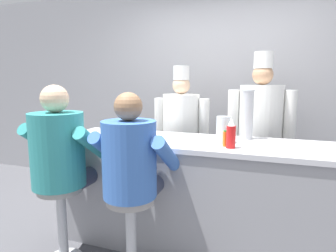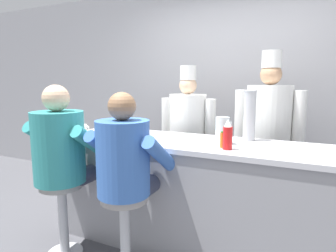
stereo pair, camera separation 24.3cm
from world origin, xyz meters
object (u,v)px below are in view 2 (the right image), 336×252
(water_pitcher_clear, at_px, (222,130))
(cup_stack_steel, at_px, (250,116))
(cereal_bowl, at_px, (132,135))
(diner_seated_blue, at_px, (126,164))
(ketchup_bottle_red, at_px, (228,136))
(breakfast_plate, at_px, (114,134))
(coffee_mug_white, at_px, (83,128))
(diner_seated_teal, at_px, (62,152))
(hot_sauce_bottle_orange, at_px, (222,140))
(cook_in_whites_near, at_px, (187,132))
(cook_in_whites_far, at_px, (268,130))

(water_pitcher_clear, relative_size, cup_stack_steel, 0.51)
(cereal_bowl, bearing_deg, water_pitcher_clear, 6.54)
(diner_seated_blue, bearing_deg, ketchup_bottle_red, 30.37)
(breakfast_plate, height_order, coffee_mug_white, coffee_mug_white)
(coffee_mug_white, bearing_deg, water_pitcher_clear, 2.48)
(ketchup_bottle_red, relative_size, water_pitcher_clear, 1.03)
(diner_seated_teal, height_order, diner_seated_blue, diner_seated_teal)
(hot_sauce_bottle_orange, xyz_separation_m, cook_in_whites_near, (-0.61, 0.84, -0.12))
(water_pitcher_clear, xyz_separation_m, diner_seated_teal, (-1.18, -0.55, -0.18))
(hot_sauce_bottle_orange, height_order, water_pitcher_clear, water_pitcher_clear)
(water_pitcher_clear, relative_size, cook_in_whites_near, 0.13)
(ketchup_bottle_red, distance_m, diner_seated_blue, 0.78)
(water_pitcher_clear, height_order, cereal_bowl, water_pitcher_clear)
(hot_sauce_bottle_orange, bearing_deg, ketchup_bottle_red, -38.51)
(hot_sauce_bottle_orange, distance_m, cook_in_whites_near, 1.05)
(cup_stack_steel, height_order, diner_seated_blue, same)
(water_pitcher_clear, distance_m, breakfast_plate, 1.03)
(cook_in_whites_far, bearing_deg, water_pitcher_clear, -109.23)
(cook_in_whites_near, bearing_deg, cereal_bowl, -105.79)
(water_pitcher_clear, height_order, cup_stack_steel, cup_stack_steel)
(cereal_bowl, bearing_deg, cook_in_whites_far, 39.28)
(cereal_bowl, relative_size, cook_in_whites_near, 0.10)
(diner_seated_teal, bearing_deg, cook_in_whites_near, 64.42)
(breakfast_plate, bearing_deg, diner_seated_teal, -106.92)
(water_pitcher_clear, bearing_deg, cook_in_whites_near, 128.97)
(coffee_mug_white, relative_size, diner_seated_teal, 0.09)
(water_pitcher_clear, distance_m, coffee_mug_white, 1.40)
(breakfast_plate, distance_m, cook_in_whites_far, 1.55)
(cereal_bowl, relative_size, diner_seated_blue, 0.12)
(diner_seated_teal, bearing_deg, water_pitcher_clear, 25.06)
(hot_sauce_bottle_orange, height_order, cup_stack_steel, cup_stack_steel)
(ketchup_bottle_red, bearing_deg, cup_stack_steel, 77.86)
(cereal_bowl, distance_m, diner_seated_blue, 0.53)
(diner_seated_blue, bearing_deg, diner_seated_teal, 179.75)
(water_pitcher_clear, bearing_deg, cook_in_whites_far, 70.77)
(ketchup_bottle_red, distance_m, coffee_mug_white, 1.49)
(cereal_bowl, height_order, cup_stack_steel, cup_stack_steel)
(coffee_mug_white, bearing_deg, hot_sauce_bottle_orange, -2.95)
(ketchup_bottle_red, bearing_deg, diner_seated_teal, -163.40)
(breakfast_plate, relative_size, cook_in_whites_near, 0.16)
(diner_seated_teal, height_order, cook_in_whites_far, cook_in_whites_far)
(cook_in_whites_far, bearing_deg, cup_stack_steel, -100.46)
(cup_stack_steel, xyz_separation_m, cook_in_whites_far, (0.10, 0.56, -0.20))
(cook_in_whites_near, bearing_deg, coffee_mug_white, -136.90)
(hot_sauce_bottle_orange, relative_size, coffee_mug_white, 0.97)
(ketchup_bottle_red, distance_m, cook_in_whites_far, 0.99)
(water_pitcher_clear, xyz_separation_m, coffee_mug_white, (-1.40, -0.06, -0.07))
(cup_stack_steel, bearing_deg, hot_sauce_bottle_orange, -110.63)
(cup_stack_steel, height_order, diner_seated_teal, diner_seated_teal)
(coffee_mug_white, bearing_deg, cereal_bowl, -3.01)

